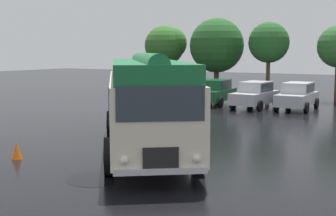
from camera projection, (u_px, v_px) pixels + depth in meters
name	position (u px, v px, depth m)	size (l,w,h in m)	color
ground_plane	(161.00, 152.00, 16.53)	(120.00, 120.00, 0.00)	black
vintage_bus	(146.00, 99.00, 16.43)	(8.04, 9.51, 3.49)	silver
car_near_left	(215.00, 92.00, 31.19)	(2.19, 4.31, 1.66)	#144C28
car_mid_left	(255.00, 95.00, 29.31)	(2.13, 4.29, 1.66)	#B7BABF
car_mid_right	(297.00, 96.00, 28.43)	(2.00, 4.22, 1.66)	#B7BABF
tree_far_left	(167.00, 45.00, 38.41)	(3.43, 3.28, 5.66)	#4C3823
tree_left_of_centre	(216.00, 46.00, 36.34)	(4.21, 4.21, 6.10)	#4C3823
tree_centre	(268.00, 43.00, 33.54)	(2.92, 2.92, 5.63)	#4C3823
traffic_cone	(17.00, 151.00, 15.44)	(0.36, 0.36, 0.55)	orange
puddle_patch	(97.00, 179.00, 13.07)	(1.72, 1.72, 0.01)	black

